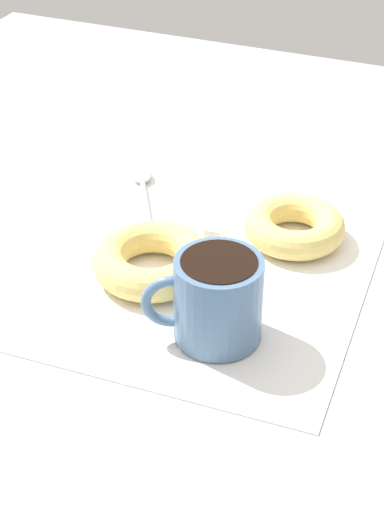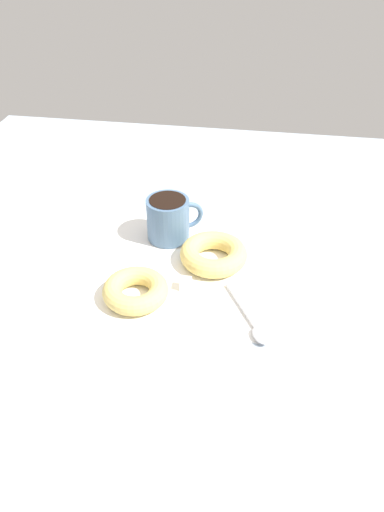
{
  "view_description": "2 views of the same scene",
  "coord_description": "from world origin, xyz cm",
  "px_view_note": "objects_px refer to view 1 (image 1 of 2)",
  "views": [
    {
      "loc": [
        62.68,
        23.62,
        49.0
      ],
      "look_at": [
        0.01,
        -2.04,
        2.3
      ],
      "focal_mm": 60.0,
      "sensor_mm": 36.0,
      "label": 1
    },
    {
      "loc": [
        -66.49,
        -12.61,
        53.31
      ],
      "look_at": [
        0.01,
        -2.04,
        2.3
      ],
      "focal_mm": 35.0,
      "sensor_mm": 36.0,
      "label": 2
    }
  ],
  "objects_px": {
    "donut_far": "(295,226)",
    "spoon": "(143,184)",
    "sugar_cube": "(215,234)",
    "donut_near_cup": "(152,260)",
    "coffee_cup": "(216,298)"
  },
  "relations": [
    {
      "from": "coffee_cup",
      "to": "sugar_cube",
      "type": "xyz_separation_m",
      "value": [
        -0.14,
        -0.05,
        -0.03
      ]
    },
    {
      "from": "spoon",
      "to": "donut_far",
      "type": "bearing_deg",
      "value": 78.74
    },
    {
      "from": "donut_near_cup",
      "to": "donut_far",
      "type": "xyz_separation_m",
      "value": [
        -0.11,
        0.11,
        -0.0
      ]
    },
    {
      "from": "spoon",
      "to": "sugar_cube",
      "type": "bearing_deg",
      "value": 57.54
    },
    {
      "from": "coffee_cup",
      "to": "donut_far",
      "type": "bearing_deg",
      "value": 173.48
    },
    {
      "from": "coffee_cup",
      "to": "donut_near_cup",
      "type": "xyz_separation_m",
      "value": [
        -0.06,
        -0.09,
        -0.02
      ]
    },
    {
      "from": "coffee_cup",
      "to": "sugar_cube",
      "type": "bearing_deg",
      "value": -158.97
    },
    {
      "from": "coffee_cup",
      "to": "sugar_cube",
      "type": "distance_m",
      "value": 0.15
    },
    {
      "from": "coffee_cup",
      "to": "donut_near_cup",
      "type": "bearing_deg",
      "value": -124.92
    },
    {
      "from": "donut_near_cup",
      "to": "spoon",
      "type": "distance_m",
      "value": 0.17
    },
    {
      "from": "donut_far",
      "to": "coffee_cup",
      "type": "bearing_deg",
      "value": -6.52
    },
    {
      "from": "spoon",
      "to": "sugar_cube",
      "type": "relative_size",
      "value": 7.27
    },
    {
      "from": "coffee_cup",
      "to": "donut_near_cup",
      "type": "height_order",
      "value": "coffee_cup"
    },
    {
      "from": "sugar_cube",
      "to": "coffee_cup",
      "type": "bearing_deg",
      "value": 21.03
    },
    {
      "from": "donut_far",
      "to": "spoon",
      "type": "bearing_deg",
      "value": -101.26
    }
  ]
}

